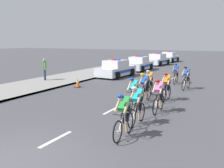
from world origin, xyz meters
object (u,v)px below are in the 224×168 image
Objects in this scene: cyclist_eighth at (186,77)px; police_car_furthest at (169,57)px; cyclist_seventh at (166,86)px; cyclist_lead at (124,115)px; police_car_nearest at (116,69)px; cyclist_sixth at (149,82)px; cyclist_ninth at (176,73)px; police_car_second at (139,64)px; cyclist_second at (137,105)px; cyclist_fifth at (145,87)px; spectator_closest at (45,68)px; police_car_third at (158,60)px; cyclist_fourth at (159,95)px; traffic_cone_near at (78,83)px; cyclist_third at (133,93)px.

police_car_furthest reaches higher than cyclist_eighth.
cyclist_seventh is 26.15m from police_car_furthest.
police_car_nearest is (-6.61, 12.99, -0.11)m from cyclist_lead.
cyclist_ninth is (0.37, 4.97, 0.00)m from cyclist_sixth.
police_car_second reaches higher than cyclist_eighth.
cyclist_seventh is at bearing -75.78° from police_car_furthest.
cyclist_ninth is at bearing -74.12° from police_car_furthest.
cyclist_ninth is 0.39× the size of police_car_second.
cyclist_sixth is (-1.30, 5.22, 0.00)m from cyclist_second.
cyclist_fifth is (-1.16, 5.21, 0.00)m from cyclist_lead.
spectator_closest reaches higher than cyclist_lead.
police_car_furthest reaches higher than cyclist_lead.
police_car_third is (-6.43, 19.50, -0.11)m from cyclist_seventh.
cyclist_eighth is 0.38× the size of police_car_furthest.
cyclist_fourth is at bearing -54.70° from police_car_nearest.
cyclist_lead is at bearing -90.56° from cyclist_eighth.
cyclist_fifth is 20.92m from police_car_third.
police_car_nearest is 5.93m from traffic_cone_near.
cyclist_ninth is at bearing 21.15° from spectator_closest.
police_car_third is at bearing 90.00° from police_car_nearest.
police_car_furthest is at bearing 80.77° from spectator_closest.
cyclist_fifth is 1.00× the size of cyclist_seventh.
police_car_nearest is 1.02× the size of police_car_second.
cyclist_fourth is 3.52m from cyclist_sixth.
spectator_closest reaches higher than traffic_cone_near.
cyclist_third is 1.00× the size of cyclist_fifth.
cyclist_eighth is at bearing 90.13° from cyclist_fourth.
traffic_cone_near is at bearing 139.34° from cyclist_second.
cyclist_third is at bearing -109.59° from cyclist_seventh.
cyclist_seventh is at bearing 91.79° from cyclist_lead.
police_car_third is (-5.20, 18.73, -0.11)m from cyclist_sixth.
police_car_third is at bearing 112.07° from cyclist_ninth.
cyclist_second is 1.00× the size of cyclist_eighth.
police_car_furthest is at bearing 107.28° from cyclist_eighth.
cyclist_second is at bearing -76.07° from cyclist_sixth.
cyclist_second is at bearing 94.36° from cyclist_lead.
cyclist_third is at bearing -26.22° from spectator_closest.
police_car_third is (-6.71, 15.70, -0.11)m from cyclist_eighth.
cyclist_sixth is 0.39× the size of police_car_furthest.
cyclist_second is 1.03× the size of spectator_closest.
police_car_nearest reaches higher than cyclist_seventh.
cyclist_sixth is 13.04m from police_car_second.
cyclist_third is 10.39m from spectator_closest.
cyclist_eighth is 1.03× the size of spectator_closest.
cyclist_eighth is 0.38× the size of police_car_nearest.
police_car_third is 1.02× the size of police_car_furthest.
cyclist_lead and cyclist_seventh have the same top height.
cyclist_lead is 1.00× the size of cyclist_fifth.
police_car_nearest is at bearing 132.20° from cyclist_seventh.
police_car_nearest is (-6.71, 3.29, -0.11)m from cyclist_eighth.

